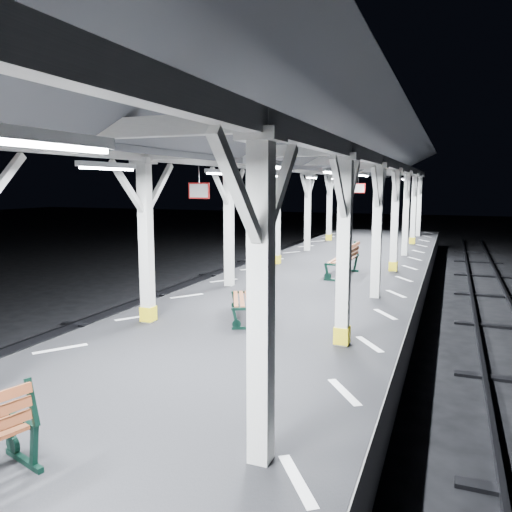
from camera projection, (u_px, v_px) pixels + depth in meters
The scene contains 7 objects.
ground at pixel (187, 429), 7.81m from camera, with size 120.00×120.00×0.00m, color black.
platform at pixel (187, 399), 7.74m from camera, with size 6.00×50.00×1.00m, color black.
hazard_stripes_left at pixel (61, 349), 8.56m from camera, with size 1.00×48.00×0.01m, color silver.
hazard_stripes_right at pixel (344, 392), 6.78m from camera, with size 1.00×48.00×0.01m, color silver.
canopy at pixel (180, 131), 7.15m from camera, with size 5.40×49.00×4.65m.
bench_mid at pixel (249, 298), 10.42m from camera, with size 1.19×1.69×0.86m.
bench_far at pixel (346, 259), 15.27m from camera, with size 0.74×1.88×1.01m.
Camera 1 is at (3.69, -6.44, 3.80)m, focal length 35.00 mm.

